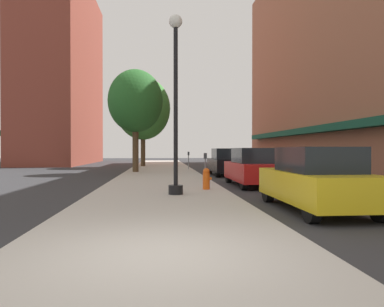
% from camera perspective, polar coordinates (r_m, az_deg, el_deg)
% --- Properties ---
extents(ground_plane, '(90.00, 90.00, 0.00)m').
position_cam_1_polar(ground_plane, '(23.58, 4.92, -3.25)').
color(ground_plane, '#2D2D30').
extents(sidewalk_slab, '(4.80, 50.00, 0.12)m').
position_cam_1_polar(sidewalk_slab, '(24.23, -4.87, -3.01)').
color(sidewalk_slab, '#B7B2A8').
rests_on(sidewalk_slab, ground).
extents(building_right_brick, '(6.80, 40.00, 20.64)m').
position_cam_1_polar(building_right_brick, '(32.25, 24.06, 16.24)').
color(building_right_brick, '#9E6047').
rests_on(building_right_brick, ground).
extents(building_far_background, '(6.80, 18.00, 20.10)m').
position_cam_1_polar(building_far_background, '(44.40, -19.56, 11.54)').
color(building_far_background, brown).
rests_on(building_far_background, ground).
extents(lamppost, '(0.48, 0.48, 5.90)m').
position_cam_1_polar(lamppost, '(12.09, -2.57, 8.27)').
color(lamppost, black).
rests_on(lamppost, sidewalk_slab).
extents(fire_hydrant, '(0.33, 0.26, 0.79)m').
position_cam_1_polar(fire_hydrant, '(13.50, 2.26, -3.94)').
color(fire_hydrant, '#E05614').
rests_on(fire_hydrant, sidewalk_slab).
extents(parking_meter_near, '(0.14, 0.09, 1.31)m').
position_cam_1_polar(parking_meter_near, '(16.97, 2.09, -1.55)').
color(parking_meter_near, slate).
rests_on(parking_meter_near, sidewalk_slab).
extents(parking_meter_far, '(0.14, 0.09, 1.31)m').
position_cam_1_polar(parking_meter_far, '(27.20, -0.55, -0.73)').
color(parking_meter_far, slate).
rests_on(parking_meter_far, sidewalk_slab).
extents(tree_near, '(4.83, 4.83, 7.90)m').
position_cam_1_polar(tree_near, '(32.78, -7.68, 6.98)').
color(tree_near, '#4C3823').
rests_on(tree_near, sidewalk_slab).
extents(tree_mid, '(3.60, 3.60, 6.76)m').
position_cam_1_polar(tree_mid, '(24.53, -8.85, 8.07)').
color(tree_mid, '#4C3823').
rests_on(tree_mid, sidewalk_slab).
extents(car_yellow, '(1.80, 4.30, 1.66)m').
position_cam_1_polar(car_yellow, '(10.02, 18.80, -3.91)').
color(car_yellow, black).
rests_on(car_yellow, ground).
extents(car_red, '(1.80, 4.30, 1.66)m').
position_cam_1_polar(car_red, '(16.08, 9.57, -2.18)').
color(car_red, black).
rests_on(car_red, ground).
extents(car_black, '(1.80, 4.30, 1.66)m').
position_cam_1_polar(car_black, '(22.52, 5.37, -1.38)').
color(car_black, black).
rests_on(car_black, ground).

